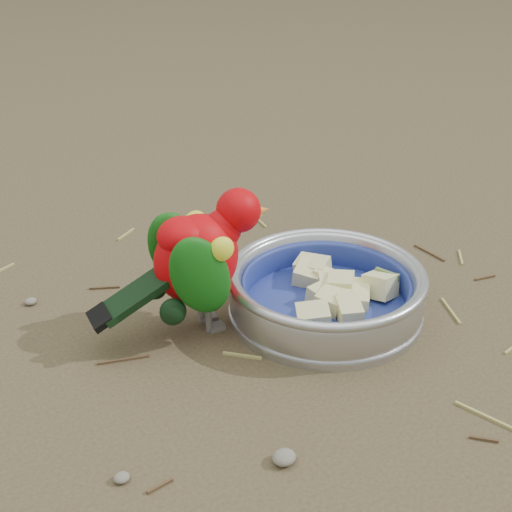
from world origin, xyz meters
TOP-DOWN VIEW (x-y plane):
  - ground at (0.00, 0.00)m, footprint 60.00×60.00m
  - food_bowl at (0.10, 0.07)m, footprint 0.24×0.24m
  - bowl_wall at (0.10, 0.07)m, footprint 0.24×0.24m
  - fruit_wedges at (0.10, 0.07)m, footprint 0.14×0.14m
  - lory_parrot at (-0.04, 0.13)m, footprint 0.21×0.11m
  - ground_debris at (-0.05, 0.03)m, footprint 0.90×0.80m

SIDE VIEW (x-z plane):
  - ground at x=0.00m, z-range 0.00..0.00m
  - ground_debris at x=-0.05m, z-range 0.00..0.01m
  - food_bowl at x=0.10m, z-range 0.00..0.02m
  - fruit_wedges at x=0.10m, z-range 0.02..0.05m
  - bowl_wall at x=0.10m, z-range 0.02..0.06m
  - lory_parrot at x=-0.04m, z-range 0.00..0.16m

